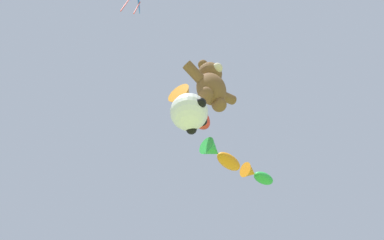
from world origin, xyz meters
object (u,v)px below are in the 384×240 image
teddy_bear_kite (211,84)px  fish_kite_tangerine (221,156)px  soccer_ball_kite (189,112)px  fish_kite_crimson (191,109)px  fish_kite_emerald (257,175)px

teddy_bear_kite → fish_kite_tangerine: (2.84, 2.38, 0.23)m
soccer_ball_kite → fish_kite_crimson: 3.46m
teddy_bear_kite → fish_kite_emerald: teddy_bear_kite is taller
teddy_bear_kite → fish_kite_crimson: fish_kite_crimson is taller
fish_kite_crimson → fish_kite_tangerine: (2.19, 0.65, -0.75)m
fish_kite_emerald → fish_kite_tangerine: bearing=178.8°
teddy_bear_kite → fish_kite_tangerine: 3.72m
soccer_ball_kite → fish_kite_emerald: (5.86, 2.09, 2.23)m
fish_kite_crimson → teddy_bear_kite: bearing=-110.5°
fish_kite_crimson → fish_kite_tangerine: 2.41m
fish_kite_crimson → soccer_ball_kite: bearing=-132.0°
fish_kite_crimson → fish_kite_tangerine: fish_kite_crimson is taller
teddy_bear_kite → fish_kite_crimson: size_ratio=0.99×
soccer_ball_kite → fish_kite_emerald: size_ratio=0.63×
fish_kite_crimson → fish_kite_emerald: fish_kite_crimson is taller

